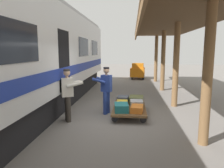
% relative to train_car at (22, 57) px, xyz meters
% --- Properties ---
extents(ground_plane, '(60.00, 60.00, 0.00)m').
position_rel_train_car_xyz_m(ground_plane, '(-3.33, -0.00, -2.06)').
color(ground_plane, slate).
extents(platform_canopy, '(3.20, 19.10, 3.56)m').
position_rel_train_car_xyz_m(platform_canopy, '(-5.46, -0.00, 1.23)').
color(platform_canopy, brown).
rests_on(platform_canopy, ground_plane).
extents(train_car, '(3.02, 16.73, 4.00)m').
position_rel_train_car_xyz_m(train_car, '(0.00, 0.00, 0.00)').
color(train_car, silver).
rests_on(train_car, ground_plane).
extents(luggage_cart, '(1.15, 2.17, 0.28)m').
position_rel_train_car_xyz_m(luggage_cart, '(-3.68, -0.50, -1.82)').
color(luggage_cart, brown).
rests_on(luggage_cart, ground_plane).
extents(suitcase_olive_duffel, '(0.57, 0.67, 0.26)m').
position_rel_train_car_xyz_m(suitcase_olive_duffel, '(-3.94, -1.09, -1.65)').
color(suitcase_olive_duffel, brown).
rests_on(suitcase_olive_duffel, luggage_cart).
extents(suitcase_slate_roller, '(0.46, 0.54, 0.25)m').
position_rel_train_car_xyz_m(suitcase_slate_roller, '(-3.42, -1.09, -1.65)').
color(suitcase_slate_roller, '#4C515B').
rests_on(suitcase_slate_roller, luggage_cart).
extents(suitcase_orange_carryall, '(0.45, 0.66, 0.20)m').
position_rel_train_car_xyz_m(suitcase_orange_carryall, '(-3.94, 0.10, -1.68)').
color(suitcase_orange_carryall, '#CC6B23').
rests_on(suitcase_orange_carryall, luggage_cart).
extents(suitcase_gray_aluminum, '(0.45, 0.52, 0.24)m').
position_rel_train_car_xyz_m(suitcase_gray_aluminum, '(-3.94, -0.50, -1.66)').
color(suitcase_gray_aluminum, '#9EA0A5').
rests_on(suitcase_gray_aluminum, luggage_cart).
extents(suitcase_teal_softside, '(0.51, 0.68, 0.25)m').
position_rel_train_car_xyz_m(suitcase_teal_softside, '(-3.42, 0.10, -1.65)').
color(suitcase_teal_softside, '#1E666B').
rests_on(suitcase_teal_softside, luggage_cart).
extents(suitcase_yellow_case, '(0.40, 0.46, 0.21)m').
position_rel_train_car_xyz_m(suitcase_yellow_case, '(-3.42, -0.50, -1.67)').
color(suitcase_yellow_case, gold).
rests_on(suitcase_yellow_case, luggage_cart).
extents(porter_in_overalls, '(0.73, 0.57, 1.70)m').
position_rel_train_car_xyz_m(porter_in_overalls, '(-2.83, -0.54, -1.14)').
color(porter_in_overalls, navy).
rests_on(porter_in_overalls, ground_plane).
extents(porter_by_door, '(0.74, 0.61, 1.70)m').
position_rel_train_car_xyz_m(porter_by_door, '(-1.72, 0.42, -1.14)').
color(porter_by_door, '#332D28').
rests_on(porter_by_door, ground_plane).
extents(baggage_tug, '(1.26, 1.80, 1.30)m').
position_rel_train_car_xyz_m(baggage_tug, '(-4.22, -10.59, -1.43)').
color(baggage_tug, orange).
rests_on(baggage_tug, ground_plane).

